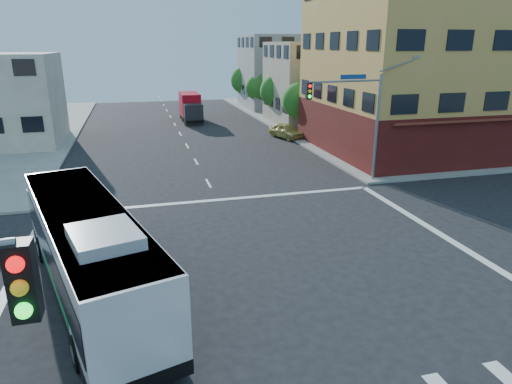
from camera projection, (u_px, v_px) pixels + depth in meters
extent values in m
plane|color=black|center=(261.00, 275.00, 18.17)|extent=(120.00, 120.00, 0.00)
cube|color=gray|center=(450.00, 115.00, 58.86)|extent=(50.00, 50.00, 0.15)
cube|color=#D5984C|center=(433.00, 66.00, 37.89)|extent=(18.00, 15.00, 14.00)
cube|color=#5C1515|center=(426.00, 126.00, 39.43)|extent=(18.09, 15.08, 4.00)
cube|color=maroon|center=(489.00, 120.00, 32.41)|extent=(16.00, 1.60, 0.51)
cube|color=tan|center=(325.00, 83.00, 52.17)|extent=(12.00, 10.00, 9.00)
cube|color=#999994|center=(286.00, 72.00, 64.88)|extent=(12.00, 10.00, 10.00)
cylinder|color=gray|center=(377.00, 129.00, 29.65)|extent=(0.18, 0.18, 7.00)
cylinder|color=gray|center=(346.00, 81.00, 27.85)|extent=(5.01, 0.62, 0.12)
cube|color=black|center=(309.00, 91.00, 27.16)|extent=(0.32, 0.30, 1.00)
sphere|color=#FF0C0C|center=(310.00, 86.00, 26.91)|extent=(0.20, 0.20, 0.20)
sphere|color=yellow|center=(310.00, 91.00, 27.01)|extent=(0.20, 0.20, 0.20)
sphere|color=#19FF33|center=(310.00, 96.00, 27.10)|extent=(0.20, 0.20, 0.20)
cube|color=navy|center=(353.00, 77.00, 27.94)|extent=(1.80, 0.22, 0.28)
cube|color=gray|center=(416.00, 57.00, 29.10)|extent=(0.50, 0.22, 0.14)
cube|color=black|center=(23.00, 281.00, 5.40)|extent=(0.32, 0.30, 1.00)
sphere|color=#FF0C0C|center=(15.00, 264.00, 5.15)|extent=(0.20, 0.20, 0.20)
sphere|color=yellow|center=(20.00, 288.00, 5.24)|extent=(0.20, 0.20, 0.20)
sphere|color=#19FF33|center=(24.00, 311.00, 5.33)|extent=(0.20, 0.20, 0.20)
cylinder|color=#372514|center=(299.00, 124.00, 46.48)|extent=(0.28, 0.28, 1.92)
sphere|color=#1F5819|center=(300.00, 100.00, 45.74)|extent=(3.60, 3.60, 3.60)
sphere|color=#1F5819|center=(305.00, 92.00, 45.28)|extent=(2.52, 2.52, 2.52)
cylinder|color=#372514|center=(276.00, 113.00, 53.82)|extent=(0.28, 0.28, 1.99)
sphere|color=#1F5819|center=(276.00, 91.00, 53.05)|extent=(3.80, 3.80, 3.80)
sphere|color=#1F5819|center=(280.00, 83.00, 52.57)|extent=(2.66, 2.66, 2.66)
cylinder|color=#372514|center=(258.00, 105.00, 61.19)|extent=(0.28, 0.28, 1.89)
sphere|color=#1F5819|center=(258.00, 88.00, 60.48)|extent=(3.40, 3.40, 3.40)
sphere|color=#1F5819|center=(262.00, 81.00, 60.04)|extent=(2.38, 2.38, 2.38)
cylinder|color=#372514|center=(244.00, 98.00, 68.52)|extent=(0.28, 0.28, 2.03)
sphere|color=#1F5819|center=(244.00, 80.00, 67.71)|extent=(4.00, 4.00, 4.00)
sphere|color=#1F5819|center=(247.00, 73.00, 67.23)|extent=(2.80, 2.80, 2.80)
cube|color=black|center=(92.00, 281.00, 16.58)|extent=(5.93, 12.59, 0.46)
cube|color=silver|center=(88.00, 249.00, 16.19)|extent=(5.91, 12.56, 2.93)
cube|color=black|center=(88.00, 245.00, 16.13)|extent=(5.85, 12.22, 1.28)
cube|color=black|center=(60.00, 200.00, 21.14)|extent=(2.33, 0.72, 1.39)
cube|color=#E5590C|center=(57.00, 178.00, 20.85)|extent=(1.90, 0.59, 0.29)
cube|color=silver|center=(84.00, 212.00, 15.75)|extent=(5.79, 12.31, 0.12)
cube|color=silver|center=(105.00, 237.00, 13.16)|extent=(2.38, 2.68, 0.37)
cube|color=#0B773C|center=(54.00, 284.00, 15.35)|extent=(1.57, 5.43, 0.29)
cube|color=#0B773C|center=(131.00, 265.00, 16.64)|extent=(1.57, 5.43, 0.29)
cylinder|color=black|center=(42.00, 249.00, 19.20)|extent=(0.59, 1.11, 1.07)
cylinder|color=#99999E|center=(38.00, 250.00, 19.13)|extent=(0.19, 0.52, 0.53)
cylinder|color=black|center=(101.00, 237.00, 20.40)|extent=(0.59, 1.11, 1.07)
cylinder|color=#99999E|center=(105.00, 236.00, 20.47)|extent=(0.19, 0.52, 0.53)
cylinder|color=black|center=(78.00, 353.00, 12.77)|extent=(0.59, 1.11, 1.07)
cylinder|color=#99999E|center=(73.00, 354.00, 12.70)|extent=(0.19, 0.52, 0.53)
cylinder|color=black|center=(162.00, 326.00, 13.97)|extent=(0.59, 1.11, 1.07)
cylinder|color=#99999E|center=(166.00, 325.00, 14.04)|extent=(0.19, 0.52, 0.53)
cube|color=black|center=(193.00, 114.00, 51.66)|extent=(2.09, 2.00, 2.33)
cube|color=black|center=(194.00, 112.00, 50.76)|extent=(1.88, 0.10, 0.90)
cube|color=#BA0717|center=(190.00, 104.00, 54.58)|extent=(2.21, 5.05, 2.69)
cube|color=black|center=(191.00, 117.00, 54.02)|extent=(2.06, 7.20, 0.27)
cylinder|color=black|center=(185.00, 121.00, 51.83)|extent=(0.26, 0.90, 0.90)
cylinder|color=black|center=(202.00, 120.00, 52.26)|extent=(0.26, 0.90, 0.90)
cylinder|color=black|center=(183.00, 117.00, 54.22)|extent=(0.26, 0.90, 0.90)
cylinder|color=black|center=(199.00, 117.00, 54.66)|extent=(0.26, 0.90, 0.90)
cylinder|color=black|center=(181.00, 115.00, 56.29)|extent=(0.26, 0.90, 0.90)
cylinder|color=black|center=(196.00, 114.00, 56.73)|extent=(0.26, 0.90, 0.90)
imported|color=tan|center=(286.00, 131.00, 44.40)|extent=(2.95, 4.50, 1.42)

